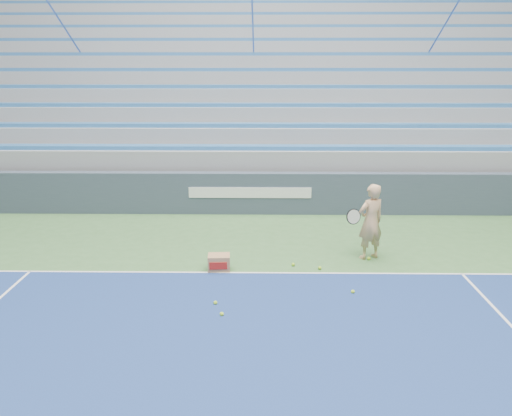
% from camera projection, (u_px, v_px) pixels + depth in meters
% --- Properties ---
extents(sponsor_barrier, '(30.00, 0.32, 1.10)m').
position_uv_depth(sponsor_barrier, '(250.00, 193.00, 13.17)').
color(sponsor_barrier, '#354252').
rests_on(sponsor_barrier, ground).
extents(bleachers, '(31.00, 9.15, 7.30)m').
position_uv_depth(bleachers, '(254.00, 106.00, 18.16)').
color(bleachers, gray).
rests_on(bleachers, ground).
extents(tennis_player, '(0.94, 0.90, 1.56)m').
position_uv_depth(tennis_player, '(370.00, 222.00, 10.01)').
color(tennis_player, tan).
rests_on(tennis_player, ground).
extents(ball_box, '(0.44, 0.35, 0.31)m').
position_uv_depth(ball_box, '(219.00, 263.00, 9.58)').
color(ball_box, '#A4784F').
rests_on(ball_box, ground).
extents(tennis_ball_0, '(0.07, 0.07, 0.07)m').
position_uv_depth(tennis_ball_0, '(353.00, 292.00, 8.64)').
color(tennis_ball_0, '#AFDF2D').
rests_on(tennis_ball_0, ground).
extents(tennis_ball_1, '(0.07, 0.07, 0.07)m').
position_uv_depth(tennis_ball_1, '(369.00, 258.00, 10.12)').
color(tennis_ball_1, '#AFDF2D').
rests_on(tennis_ball_1, ground).
extents(tennis_ball_2, '(0.07, 0.07, 0.07)m').
position_uv_depth(tennis_ball_2, '(222.00, 314.00, 7.86)').
color(tennis_ball_2, '#AFDF2D').
rests_on(tennis_ball_2, ground).
extents(tennis_ball_3, '(0.07, 0.07, 0.07)m').
position_uv_depth(tennis_ball_3, '(320.00, 268.00, 9.65)').
color(tennis_ball_3, '#AFDF2D').
rests_on(tennis_ball_3, ground).
extents(tennis_ball_4, '(0.07, 0.07, 0.07)m').
position_uv_depth(tennis_ball_4, '(293.00, 264.00, 9.81)').
color(tennis_ball_4, '#AFDF2D').
rests_on(tennis_ball_4, ground).
extents(tennis_ball_5, '(0.07, 0.07, 0.07)m').
position_uv_depth(tennis_ball_5, '(215.00, 303.00, 8.23)').
color(tennis_ball_5, '#AFDF2D').
rests_on(tennis_ball_5, ground).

